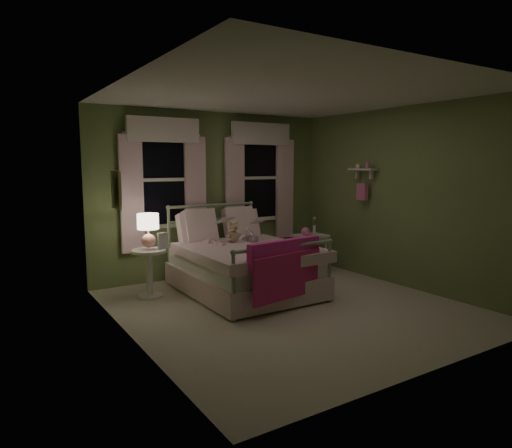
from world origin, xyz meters
TOP-DOWN VIEW (x-y plane):
  - room_shell at (0.00, 0.00)m, footprint 4.20×4.20m
  - bed at (-0.16, 0.91)m, footprint 1.58×2.04m
  - pink_throw at (-0.16, -0.12)m, footprint 1.10×0.31m
  - child_left at (-0.44, 1.33)m, footprint 0.27×0.18m
  - child_right at (0.12, 1.33)m, footprint 0.38×0.32m
  - book_left at (-0.44, 1.08)m, footprint 0.21×0.13m
  - book_right at (0.12, 1.08)m, footprint 0.21×0.13m
  - teddy_bear at (-0.16, 1.17)m, footprint 0.23×0.18m
  - nightstand_left at (-1.35, 1.35)m, footprint 0.46×0.46m
  - table_lamp at (-1.35, 1.35)m, footprint 0.28×0.28m
  - book_nightstand at (-1.25, 1.27)m, footprint 0.21×0.26m
  - nightstand_right at (1.30, 1.23)m, footprint 0.50×0.40m
  - pink_toy at (1.20, 1.23)m, footprint 0.14×0.20m
  - bud_vase at (1.42, 1.28)m, footprint 0.06×0.06m
  - window_left at (-0.85, 2.03)m, footprint 1.34×0.13m
  - window_right at (0.85, 2.03)m, footprint 1.34×0.13m
  - wall_shelf at (1.90, 0.70)m, footprint 0.15×0.50m
  - framed_picture at (-1.95, 0.60)m, footprint 0.03×0.32m

SIDE VIEW (x-z plane):
  - bed at x=-0.16m, z-range -0.21..0.98m
  - nightstand_left at x=-1.35m, z-range 0.09..0.74m
  - nightstand_right at x=1.30m, z-range 0.23..0.87m
  - pink_throw at x=-0.16m, z-range 0.26..0.96m
  - book_nightstand at x=-1.25m, z-range 0.65..0.67m
  - pink_toy at x=1.20m, z-range 0.64..0.78m
  - bud_vase at x=1.42m, z-range 0.65..0.93m
  - teddy_bear at x=-0.16m, z-range 0.64..0.94m
  - book_right at x=0.12m, z-range 0.79..1.05m
  - child_right at x=0.12m, z-range 0.57..1.29m
  - child_left at x=-0.44m, z-range 0.57..1.30m
  - table_lamp at x=-1.35m, z-range 0.73..1.18m
  - book_left at x=-0.44m, z-range 0.83..1.09m
  - room_shell at x=0.00m, z-range -0.80..3.40m
  - framed_picture at x=-1.95m, z-range 1.29..1.71m
  - wall_shelf at x=1.90m, z-range 1.22..1.82m
  - window_left at x=-0.85m, z-range 0.64..2.60m
  - window_right at x=0.85m, z-range 0.64..2.60m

